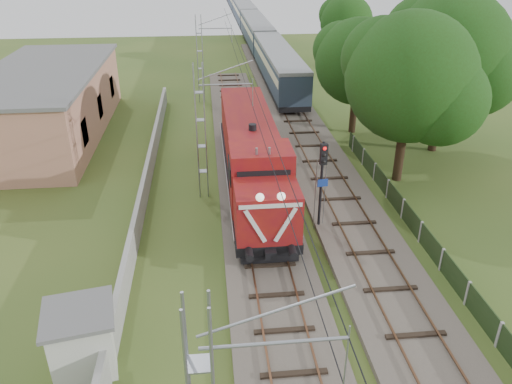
{
  "coord_description": "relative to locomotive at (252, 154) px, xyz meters",
  "views": [
    {
      "loc": [
        -2.63,
        -15.38,
        13.9
      ],
      "look_at": [
        -0.25,
        7.73,
        2.2
      ],
      "focal_mm": 35.0,
      "sensor_mm": 36.0,
      "label": 1
    }
  ],
  "objects": [
    {
      "name": "ground",
      "position": [
        0.0,
        -12.65,
        -2.33
      ],
      "size": [
        140.0,
        140.0,
        0.0
      ],
      "primitive_type": "plane",
      "color": "#34501E",
      "rests_on": "ground"
    },
    {
      "name": "track_main",
      "position": [
        0.0,
        -5.65,
        -2.15
      ],
      "size": [
        4.2,
        70.0,
        0.45
      ],
      "color": "#6B6054",
      "rests_on": "ground"
    },
    {
      "name": "track_side",
      "position": [
        5.0,
        7.35,
        -2.15
      ],
      "size": [
        4.2,
        80.0,
        0.45
      ],
      "color": "#6B6054",
      "rests_on": "ground"
    },
    {
      "name": "catenary",
      "position": [
        -2.95,
        -0.65,
        1.71
      ],
      "size": [
        3.31,
        70.0,
        8.0
      ],
      "color": "gray",
      "rests_on": "ground"
    },
    {
      "name": "boundary_wall",
      "position": [
        -6.5,
        -0.65,
        -1.58
      ],
      "size": [
        0.25,
        40.0,
        1.5
      ],
      "primitive_type": "cube",
      "color": "#9E9E99",
      "rests_on": "ground"
    },
    {
      "name": "station_building",
      "position": [
        -15.0,
        11.35,
        0.3
      ],
      "size": [
        8.4,
        20.4,
        5.22
      ],
      "color": "tan",
      "rests_on": "ground"
    },
    {
      "name": "fence",
      "position": [
        8.0,
        -9.65,
        -1.73
      ],
      "size": [
        0.12,
        32.0,
        1.2
      ],
      "color": "black",
      "rests_on": "ground"
    },
    {
      "name": "locomotive",
      "position": [
        0.0,
        0.0,
        0.0
      ],
      "size": [
        3.16,
        18.02,
        4.58
      ],
      "color": "black",
      "rests_on": "ground"
    },
    {
      "name": "coach_rake",
      "position": [
        5.0,
        68.22,
        0.13
      ],
      "size": [
        2.95,
        110.38,
        3.41
      ],
      "color": "black",
      "rests_on": "ground"
    },
    {
      "name": "signal_post",
      "position": [
        3.09,
        -5.42,
        1.11
      ],
      "size": [
        0.55,
        0.43,
        5.02
      ],
      "color": "black",
      "rests_on": "ground"
    },
    {
      "name": "relay_hut",
      "position": [
        -7.4,
        -14.0,
        -1.07
      ],
      "size": [
        2.83,
        2.83,
        2.5
      ],
      "color": "beige",
      "rests_on": "ground"
    },
    {
      "name": "tree_a",
      "position": [
        9.6,
        0.3,
        4.25
      ],
      "size": [
        8.14,
        7.75,
        10.55
      ],
      "color": "#331E14",
      "rests_on": "ground"
    },
    {
      "name": "tree_b",
      "position": [
        14.03,
        4.99,
        4.71
      ],
      "size": [
        8.7,
        8.29,
        11.28
      ],
      "color": "#331E14",
      "rests_on": "ground"
    },
    {
      "name": "tree_c",
      "position": [
        9.17,
        9.5,
        3.24
      ],
      "size": [
        6.9,
        6.57,
        8.94
      ],
      "color": "#331E14",
      "rests_on": "ground"
    },
    {
      "name": "tree_d",
      "position": [
        14.5,
        32.6,
        2.92
      ],
      "size": [
        6.5,
        6.19,
        8.43
      ],
      "color": "#331E14",
      "rests_on": "ground"
    }
  ]
}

